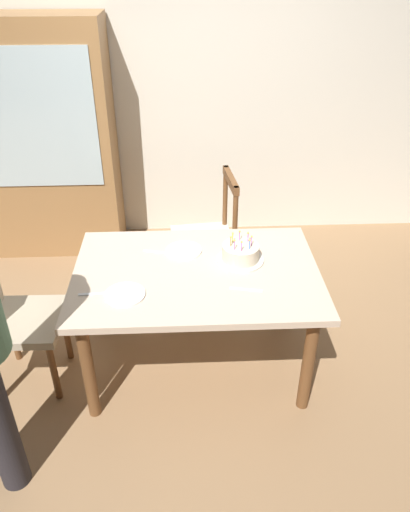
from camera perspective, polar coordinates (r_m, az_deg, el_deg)
ground at (r=3.30m, az=-0.89°, el=-12.16°), size 6.40×6.40×0.00m
back_wall at (r=4.32m, az=-1.91°, el=18.84°), size 6.40×0.10×2.60m
dining_table at (r=2.89m, az=-0.99°, el=-3.23°), size 1.42×0.96×0.72m
birthday_cake at (r=2.91m, az=4.12°, el=0.30°), size 0.28×0.28×0.17m
plate_near_celebrant at (r=2.68m, az=-9.24°, el=-4.41°), size 0.22×0.22×0.01m
plate_far_side at (r=3.01m, az=-2.48°, el=0.63°), size 0.22×0.22×0.01m
fork_near_celebrant at (r=2.72m, az=-12.56°, el=-4.28°), size 0.18×0.03×0.01m
fork_far_side at (r=3.02m, az=-5.52°, el=0.46°), size 0.18×0.06×0.01m
fork_near_guest at (r=2.69m, az=4.77°, el=-3.87°), size 0.18×0.05×0.01m
chair_spindle_back at (r=3.66m, az=0.20°, el=1.97°), size 0.49×0.49×0.95m
chair_upholstered at (r=3.07m, az=-21.98°, el=-5.86°), size 0.45×0.45×0.95m
china_cabinet at (r=4.28m, az=-17.93°, el=12.35°), size 1.10×0.45×1.90m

